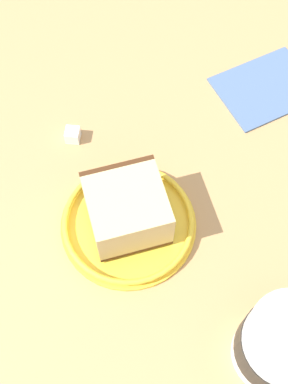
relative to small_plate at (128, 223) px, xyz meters
The scene contains 6 objects.
ground_plane 5.01cm from the small_plate, 47.02° to the right, with size 152.82×152.82×3.81cm, color tan.
small_plate is the anchor object (origin of this frame).
cake_slice 3.18cm from the small_plate, 73.83° to the left, with size 10.37×10.36×6.07cm.
tea_mug 21.24cm from the small_plate, 76.28° to the right, with size 9.43×9.04×9.84cm.
folded_napkin 27.24cm from the small_plate, 15.81° to the left, with size 12.78×9.85×0.60cm, color slate.
sugar_cube 14.06cm from the small_plate, 88.97° to the left, with size 1.76×1.76×1.76cm, color white.
Camera 1 is at (-13.66, -17.62, 53.68)cm, focal length 46.75 mm.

